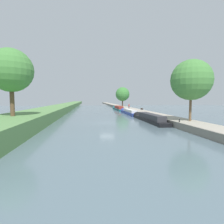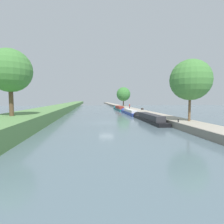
{
  "view_description": "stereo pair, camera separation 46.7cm",
  "coord_description": "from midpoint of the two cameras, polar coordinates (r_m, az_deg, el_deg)",
  "views": [
    {
      "loc": [
        -3.13,
        -30.38,
        4.17
      ],
      "look_at": [
        2.37,
        11.12,
        1.0
      ],
      "focal_mm": 28.11,
      "sensor_mm": 36.0,
      "label": 1
    },
    {
      "loc": [
        -2.67,
        -30.44,
        4.17
      ],
      "look_at": [
        2.37,
        11.12,
        1.0
      ],
      "focal_mm": 28.11,
      "sensor_mm": 36.0,
      "label": 2
    }
  ],
  "objects": [
    {
      "name": "ground_plane",
      "position": [
        30.83,
        -1.45,
        -3.45
      ],
      "size": [
        160.0,
        160.0,
        0.0
      ],
      "primitive_type": "plane",
      "color": "slate"
    },
    {
      "name": "left_grassy_bank",
      "position": [
        32.14,
        -24.8,
        -1.83
      ],
      "size": [
        7.0,
        260.0,
        1.89
      ],
      "color": "#5B894C",
      "rests_on": "ground_plane"
    },
    {
      "name": "right_towpath",
      "position": [
        33.75,
        17.93,
        -2.24
      ],
      "size": [
        3.91,
        260.0,
        0.86
      ],
      "color": "#A89E8E",
      "rests_on": "ground_plane"
    },
    {
      "name": "stone_quay",
      "position": [
        32.93,
        14.65,
        -2.29
      ],
      "size": [
        0.25,
        260.0,
        0.91
      ],
      "color": "gray",
      "rests_on": "ground_plane"
    },
    {
      "name": "narrowboat_black",
      "position": [
        33.39,
        12.01,
        -1.92
      ],
      "size": [
        1.88,
        15.24,
        2.08
      ],
      "color": "black",
      "rests_on": "ground_plane"
    },
    {
      "name": "narrowboat_blue",
      "position": [
        48.42,
        5.82,
        0.02
      ],
      "size": [
        1.85,
        15.53,
        1.86
      ],
      "color": "#283D93",
      "rests_on": "ground_plane"
    },
    {
      "name": "narrowboat_teal",
      "position": [
        65.14,
        2.41,
        1.21
      ],
      "size": [
        1.9,
        16.11,
        2.11
      ],
      "color": "#195B60",
      "rests_on": "ground_plane"
    },
    {
      "name": "tree_rightbank_near",
      "position": [
        28.56,
        24.6,
        9.47
      ],
      "size": [
        5.95,
        5.95,
        9.04
      ],
      "color": "brown",
      "rests_on": "right_towpath"
    },
    {
      "name": "tree_rightbank_midnear",
      "position": [
        78.68,
        3.91,
        5.81
      ],
      "size": [
        6.16,
        6.16,
        8.44
      ],
      "color": "#4C3828",
      "rests_on": "right_towpath"
    },
    {
      "name": "tree_leftbank_downstream",
      "position": [
        26.84,
        -29.84,
        11.58
      ],
      "size": [
        5.6,
        5.6,
        8.76
      ],
      "color": "brown",
      "rests_on": "left_grassy_bank"
    },
    {
      "name": "person_walking",
      "position": [
        58.24,
        5.95,
        1.91
      ],
      "size": [
        0.34,
        0.34,
        1.66
      ],
      "color": "#282D42",
      "rests_on": "right_towpath"
    },
    {
      "name": "mooring_bollard_near",
      "position": [
        26.54,
        21.24,
        -2.64
      ],
      "size": [
        0.16,
        0.16,
        0.45
      ],
      "color": "black",
      "rests_on": "right_towpath"
    },
    {
      "name": "mooring_bollard_far",
      "position": [
        73.26,
        2.91,
        1.91
      ],
      "size": [
        0.16,
        0.16,
        0.45
      ],
      "color": "black",
      "rests_on": "right_towpath"
    },
    {
      "name": "park_bench",
      "position": [
        53.62,
        10.07,
        1.1
      ],
      "size": [
        0.44,
        1.5,
        0.47
      ],
      "color": "#333338",
      "rests_on": "right_towpath"
    }
  ]
}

